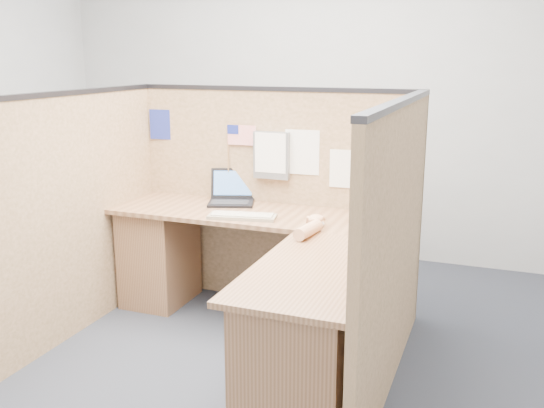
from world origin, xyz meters
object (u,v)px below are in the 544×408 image
at_px(keyboard, 242,216).
at_px(mouse, 316,223).
at_px(laptop, 235,195).
at_px(l_desk, 260,285).

bearing_deg(keyboard, mouse, -12.69).
distance_m(laptop, keyboard, 0.44).
bearing_deg(mouse, laptop, 151.35).
relative_size(l_desk, keyboard, 4.34).
bearing_deg(l_desk, keyboard, 133.39).
distance_m(l_desk, keyboard, 0.47).
bearing_deg(laptop, mouse, -47.65).
bearing_deg(mouse, keyboard, 178.18).
height_order(l_desk, keyboard, keyboard).
bearing_deg(mouse, l_desk, -143.79).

